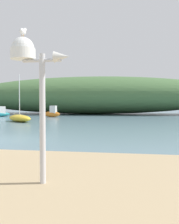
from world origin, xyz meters
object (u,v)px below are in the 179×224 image
at_px(seagull_on_radar, 23,31).
at_px(sailboat_off_point, 20,118).
at_px(motorboat_far_left, 52,113).
at_px(mast_structure, 30,63).

distance_m(seagull_on_radar, sailboat_off_point, 20.32).
bearing_deg(sailboat_off_point, motorboat_far_left, 86.51).
xyz_separation_m(motorboat_far_left, sailboat_off_point, (-0.54, -8.88, -0.19)).
bearing_deg(sailboat_off_point, seagull_on_radar, -64.63).
relative_size(mast_structure, seagull_on_radar, 10.25).
xyz_separation_m(mast_structure, sailboat_off_point, (-8.76, 18.19, -2.26)).
height_order(motorboat_far_left, sailboat_off_point, sailboat_off_point).
relative_size(mast_structure, sailboat_off_point, 0.62).
xyz_separation_m(mast_structure, motorboat_far_left, (-8.22, 27.07, -2.07)).
distance_m(mast_structure, sailboat_off_point, 20.31).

